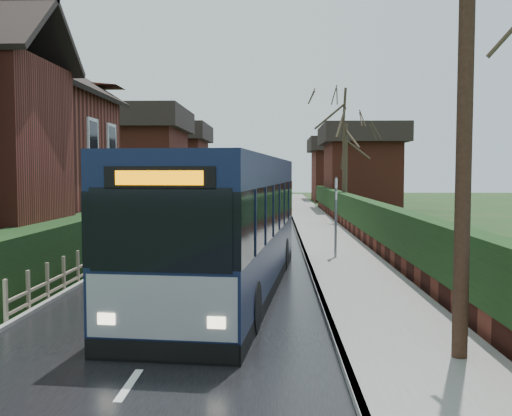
{
  "coord_description": "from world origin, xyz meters",
  "views": [
    {
      "loc": [
        2.0,
        -13.58,
        2.94
      ],
      "look_at": [
        1.39,
        4.57,
        1.8
      ],
      "focal_mm": 40.0,
      "sensor_mm": 36.0,
      "label": 1
    }
  ],
  "objects_px": {
    "bus": "(226,226)",
    "telegraph_pole": "(464,139)",
    "car_green": "(160,246)",
    "bus_stop_sign": "(336,206)",
    "car_silver": "(178,235)"
  },
  "relations": [
    {
      "from": "bus",
      "to": "telegraph_pole",
      "type": "height_order",
      "value": "telegraph_pole"
    },
    {
      "from": "car_green",
      "to": "bus_stop_sign",
      "type": "xyz_separation_m",
      "value": [
        5.6,
        1.19,
        1.19
      ]
    },
    {
      "from": "car_silver",
      "to": "telegraph_pole",
      "type": "xyz_separation_m",
      "value": [
        6.3,
        -11.72,
        2.76
      ]
    },
    {
      "from": "car_green",
      "to": "telegraph_pole",
      "type": "relative_size",
      "value": 0.64
    },
    {
      "from": "car_green",
      "to": "telegraph_pole",
      "type": "xyz_separation_m",
      "value": [
        6.4,
        -9.0,
        2.8
      ]
    },
    {
      "from": "car_silver",
      "to": "telegraph_pole",
      "type": "bearing_deg",
      "value": -58.83
    },
    {
      "from": "bus",
      "to": "car_green",
      "type": "height_order",
      "value": "bus"
    },
    {
      "from": "bus",
      "to": "car_green",
      "type": "bearing_deg",
      "value": 128.14
    },
    {
      "from": "telegraph_pole",
      "to": "bus",
      "type": "bearing_deg",
      "value": 116.67
    },
    {
      "from": "car_silver",
      "to": "bus_stop_sign",
      "type": "xyz_separation_m",
      "value": [
        5.5,
        -1.53,
        1.16
      ]
    },
    {
      "from": "bus",
      "to": "car_green",
      "type": "relative_size",
      "value": 2.53
    },
    {
      "from": "car_silver",
      "to": "car_green",
      "type": "relative_size",
      "value": 0.9
    },
    {
      "from": "car_silver",
      "to": "car_green",
      "type": "xyz_separation_m",
      "value": [
        -0.1,
        -2.72,
        -0.03
      ]
    },
    {
      "from": "bus",
      "to": "telegraph_pole",
      "type": "distance_m",
      "value": 6.83
    },
    {
      "from": "bus_stop_sign",
      "to": "telegraph_pole",
      "type": "relative_size",
      "value": 0.41
    }
  ]
}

